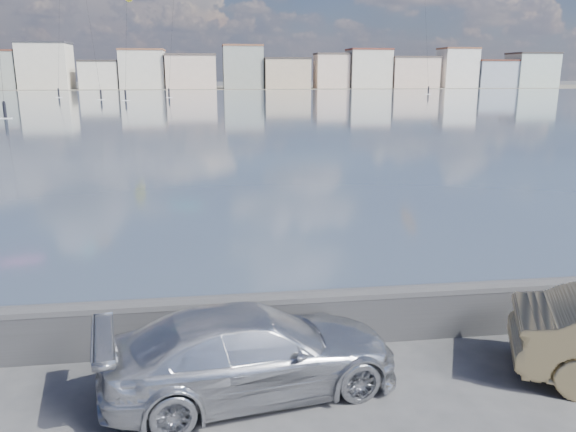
% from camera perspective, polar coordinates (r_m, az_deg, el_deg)
% --- Properties ---
extents(bay_water, '(500.00, 177.00, 0.00)m').
position_cam_1_polar(bay_water, '(98.60, -7.70, 11.27)').
color(bay_water, '#354052').
rests_on(bay_water, ground).
extents(far_shore_strip, '(500.00, 60.00, 0.00)m').
position_cam_1_polar(far_shore_strip, '(207.03, -7.92, 12.80)').
color(far_shore_strip, '#4C473D').
rests_on(far_shore_strip, ground).
extents(seawall, '(400.00, 0.36, 1.08)m').
position_cam_1_polar(seawall, '(10.65, -4.45, -10.39)').
color(seawall, '#28282B').
rests_on(seawall, ground).
extents(far_buildings, '(240.79, 13.26, 14.60)m').
position_cam_1_polar(far_buildings, '(192.98, -7.56, 14.49)').
color(far_buildings, '#9EA8B7').
rests_on(far_buildings, ground).
extents(car_silver, '(5.07, 2.78, 1.39)m').
position_cam_1_polar(car_silver, '(9.27, -3.69, -13.56)').
color(car_silver, '#B8BAC1').
rests_on(car_silver, ground).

